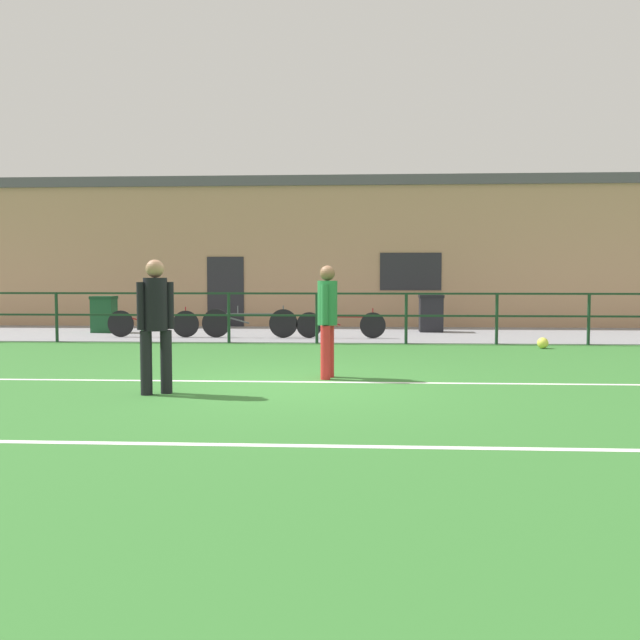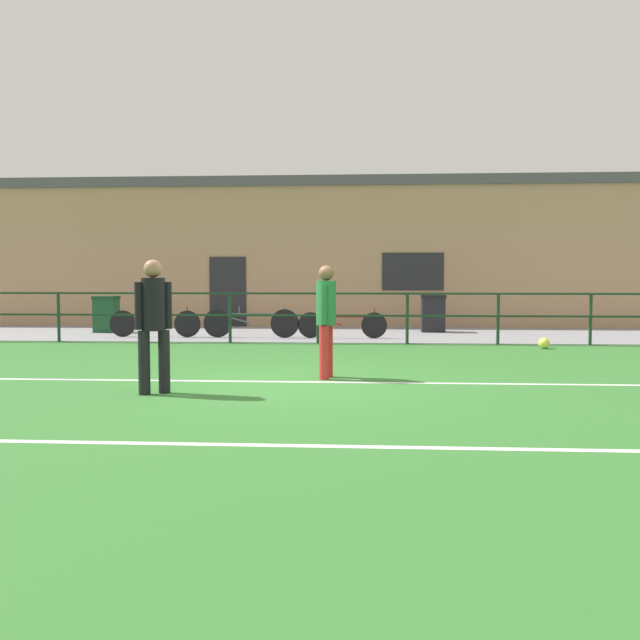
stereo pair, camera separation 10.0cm
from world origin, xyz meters
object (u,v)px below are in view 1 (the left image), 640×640
at_px(player_striker, 327,314).
at_px(bicycle_parked_1, 341,325).
at_px(bicycle_parked_2, 249,323).
at_px(player_goalkeeper, 156,318).
at_px(trash_bin_0, 431,313).
at_px(trash_bin_1, 104,314).
at_px(soccer_ball_match, 543,343).
at_px(bicycle_parked_0, 153,323).

height_order(player_striker, bicycle_parked_1, player_striker).
bearing_deg(bicycle_parked_2, player_goalkeeper, -89.37).
relative_size(trash_bin_0, trash_bin_1, 1.03).
bearing_deg(trash_bin_1, bicycle_parked_1, -12.09).
bearing_deg(bicycle_parked_1, trash_bin_1, 167.91).
distance_m(soccer_ball_match, bicycle_parked_0, 9.14).
bearing_deg(trash_bin_1, soccer_ball_match, -17.66).
bearing_deg(bicycle_parked_2, trash_bin_0, 24.00).
bearing_deg(bicycle_parked_1, trash_bin_0, 40.75).
bearing_deg(player_goalkeeper, bicycle_parked_1, -134.54).
distance_m(bicycle_parked_0, trash_bin_1, 2.22).
distance_m(player_striker, trash_bin_0, 8.91).
relative_size(soccer_ball_match, trash_bin_1, 0.24).
xyz_separation_m(soccer_ball_match, bicycle_parked_2, (-6.52, 2.03, 0.27)).
xyz_separation_m(bicycle_parked_0, bicycle_parked_2, (2.39, -0.00, 0.02)).
height_order(player_goalkeeper, bicycle_parked_0, player_goalkeeper).
distance_m(player_goalkeeper, bicycle_parked_2, 8.05).
relative_size(player_striker, trash_bin_0, 1.67).
bearing_deg(soccer_ball_match, player_striker, -133.84).
height_order(bicycle_parked_2, trash_bin_1, trash_bin_1).
bearing_deg(bicycle_parked_0, bicycle_parked_2, -0.00).
xyz_separation_m(bicycle_parked_1, trash_bin_0, (2.38, 2.05, 0.18)).
bearing_deg(bicycle_parked_1, soccer_ball_match, -25.30).
height_order(player_goalkeeper, trash_bin_0, player_goalkeeper).
bearing_deg(soccer_ball_match, bicycle_parked_1, 154.70).
bearing_deg(player_striker, trash_bin_0, -5.13).
bearing_deg(bicycle_parked_0, trash_bin_1, 141.94).
distance_m(player_striker, trash_bin_1, 10.13).
relative_size(player_goalkeeper, bicycle_parked_0, 0.75).
xyz_separation_m(player_striker, bicycle_parked_0, (-4.60, 6.52, -0.58)).
bearing_deg(trash_bin_0, bicycle_parked_2, -156.00).
bearing_deg(bicycle_parked_0, player_striker, -54.79).
height_order(player_goalkeeper, player_striker, player_goalkeeper).
distance_m(soccer_ball_match, trash_bin_1, 11.19).
bearing_deg(soccer_ball_match, trash_bin_0, 115.04).
height_order(player_striker, trash_bin_1, player_striker).
bearing_deg(bicycle_parked_1, player_goalkeeper, -104.94).
bearing_deg(trash_bin_1, player_striker, -51.18).
relative_size(bicycle_parked_0, bicycle_parked_1, 1.05).
height_order(player_striker, soccer_ball_match, player_striker).
height_order(player_goalkeeper, bicycle_parked_1, player_goalkeeper).
xyz_separation_m(player_goalkeeper, player_striker, (2.12, 1.50, -0.03)).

